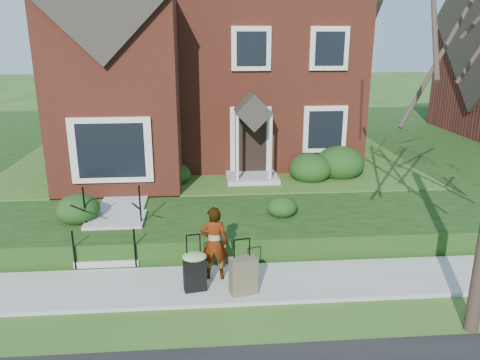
{
  "coord_description": "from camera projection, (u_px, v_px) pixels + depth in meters",
  "views": [
    {
      "loc": [
        -0.31,
        -8.6,
        4.93
      ],
      "look_at": [
        0.54,
        2.0,
        1.67
      ],
      "focal_mm": 35.0,
      "sensor_mm": 36.0,
      "label": 1
    }
  ],
  "objects": [
    {
      "name": "walkway",
      "position": [
        131.0,
        187.0,
        14.06
      ],
      "size": [
        1.2,
        6.0,
        0.06
      ],
      "primitive_type": "cube",
      "color": "#9E9B93",
      "rests_on": "terrace"
    },
    {
      "name": "suitcase_olive",
      "position": [
        243.0,
        276.0,
        9.15
      ],
      "size": [
        0.57,
        0.4,
        1.13
      ],
      "rotation": [
        0.0,
        0.0,
        0.22
      ],
      "color": "brown",
      "rests_on": "sidewalk"
    },
    {
      "name": "main_house",
      "position": [
        203.0,
        28.0,
        17.27
      ],
      "size": [
        10.4,
        10.2,
        9.4
      ],
      "color": "maroon",
      "rests_on": "terrace"
    },
    {
      "name": "foundation_shrubs",
      "position": [
        243.0,
        170.0,
        14.2
      ],
      "size": [
        9.82,
        4.57,
        1.11
      ],
      "color": "black",
      "rests_on": "terrace"
    },
    {
      "name": "terrace",
      "position": [
        303.0,
        149.0,
        20.28
      ],
      "size": [
        44.0,
        20.0,
        0.6
      ],
      "primitive_type": "cube",
      "color": "black",
      "rests_on": "ground"
    },
    {
      "name": "woman",
      "position": [
        214.0,
        243.0,
        9.61
      ],
      "size": [
        0.61,
        0.43,
        1.58
      ],
      "primitive_type": "imported",
      "rotation": [
        0.0,
        0.0,
        3.04
      ],
      "color": "#999999",
      "rests_on": "sidewalk"
    },
    {
      "name": "sidewalk",
      "position": [
        222.0,
        284.0,
        9.66
      ],
      "size": [
        60.0,
        1.6,
        0.08
      ],
      "primitive_type": "cube",
      "color": "#9E9B93",
      "rests_on": "ground"
    },
    {
      "name": "ground",
      "position": [
        222.0,
        286.0,
        9.67
      ],
      "size": [
        120.0,
        120.0,
        0.0
      ],
      "primitive_type": "plane",
      "color": "#2D5119",
      "rests_on": "ground"
    },
    {
      "name": "front_steps",
      "position": [
        113.0,
        233.0,
        11.09
      ],
      "size": [
        1.4,
        2.02,
        1.5
      ],
      "color": "#9E9B93",
      "rests_on": "ground"
    },
    {
      "name": "suitcase_black",
      "position": [
        195.0,
        269.0,
        9.25
      ],
      "size": [
        0.55,
        0.48,
        1.18
      ],
      "rotation": [
        0.0,
        0.0,
        0.18
      ],
      "color": "black",
      "rests_on": "sidewalk"
    }
  ]
}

